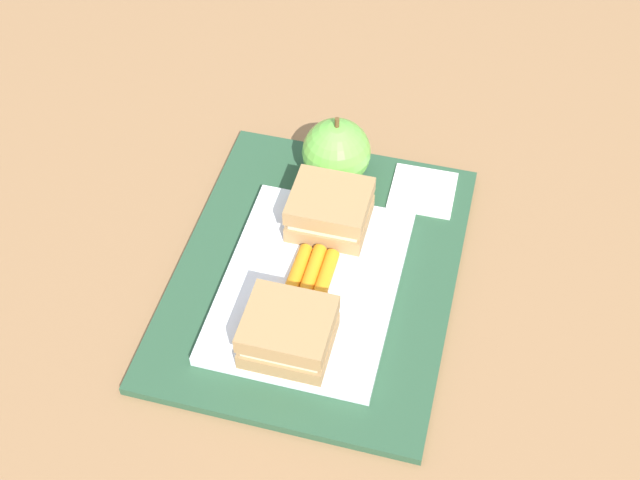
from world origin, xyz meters
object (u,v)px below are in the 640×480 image
sandwich_half_left (288,332)px  sandwich_half_right (330,210)px  apple (336,152)px  paper_napkin (423,191)px  food_tray (311,285)px  carrot_sticks_bundle (311,277)px

sandwich_half_left → sandwich_half_right: 0.16m
apple → paper_napkin: 0.10m
food_tray → sandwich_half_right: 0.08m
carrot_sticks_bundle → paper_napkin: bearing=-28.0°
food_tray → sandwich_half_left: sandwich_half_left is taller
food_tray → paper_napkin: (0.16, -0.09, -0.00)m
sandwich_half_right → apple: apple is taller
sandwich_half_left → carrot_sticks_bundle: sandwich_half_left is taller
sandwich_half_right → paper_napkin: sandwich_half_right is taller
food_tray → sandwich_half_left: (-0.08, 0.00, 0.03)m
sandwich_half_left → paper_napkin: bearing=-19.8°
sandwich_half_right → carrot_sticks_bundle: (-0.08, -0.00, -0.01)m
food_tray → sandwich_half_right: sandwich_half_right is taller
sandwich_half_left → apple: (0.24, 0.01, 0.00)m
food_tray → carrot_sticks_bundle: carrot_sticks_bundle is taller
sandwich_half_left → apple: apple is taller
carrot_sticks_bundle → sandwich_half_right: bearing=0.2°
food_tray → apple: (0.16, 0.01, 0.03)m
carrot_sticks_bundle → apple: (0.16, 0.01, 0.02)m
food_tray → apple: 0.16m
carrot_sticks_bundle → paper_napkin: carrot_sticks_bundle is taller
food_tray → carrot_sticks_bundle: 0.01m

